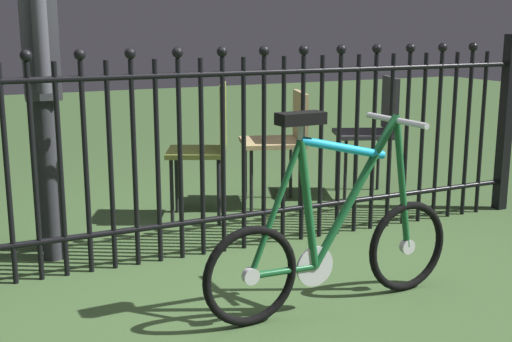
{
  "coord_description": "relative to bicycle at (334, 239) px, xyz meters",
  "views": [
    {
      "loc": [
        -1.17,
        -2.61,
        1.23
      ],
      "look_at": [
        0.17,
        0.2,
        0.55
      ],
      "focal_mm": 47.24,
      "sensor_mm": 36.0,
      "label": 1
    }
  ],
  "objects": [
    {
      "name": "ground_plane",
      "position": [
        -0.35,
        0.23,
        -0.31
      ],
      "size": [
        20.0,
        20.0,
        0.0
      ],
      "primitive_type": "plane",
      "color": "#3A562E"
    },
    {
      "name": "chair_olive",
      "position": [
        0.02,
        1.53,
        0.21
      ],
      "size": [
        0.48,
        0.48,
        0.87
      ],
      "color": "black",
      "rests_on": "ground"
    },
    {
      "name": "person_visitor",
      "position": [
        -1.0,
        1.26,
        0.71
      ],
      "size": [
        0.23,
        0.47,
        1.7
      ],
      "color": "#2D2D33",
      "rests_on": "ground"
    },
    {
      "name": "chair_charcoal",
      "position": [
        1.33,
        1.58,
        0.21
      ],
      "size": [
        0.51,
        0.51,
        0.86
      ],
      "color": "black",
      "rests_on": "ground"
    },
    {
      "name": "bicycle",
      "position": [
        0.0,
        0.0,
        0.0
      ],
      "size": [
        1.25,
        0.4,
        0.88
      ],
      "color": "black",
      "rests_on": "ground"
    },
    {
      "name": "iron_fence",
      "position": [
        -0.41,
        0.9,
        0.28
      ],
      "size": [
        4.54,
        0.07,
        1.17
      ],
      "color": "black",
      "rests_on": "ground"
    },
    {
      "name": "chair_tan",
      "position": [
        0.61,
        1.64,
        0.17
      ],
      "size": [
        0.52,
        0.52,
        0.78
      ],
      "color": "black",
      "rests_on": "ground"
    }
  ]
}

